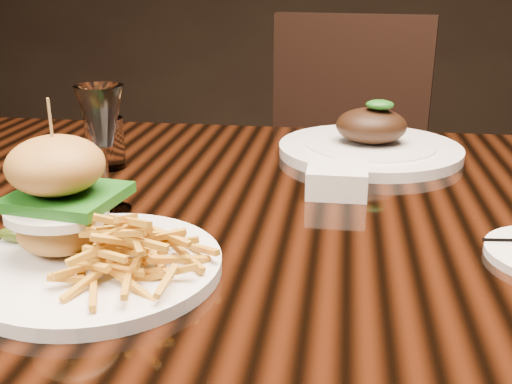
# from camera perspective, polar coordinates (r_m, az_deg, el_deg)

# --- Properties ---
(dining_table) EXTENTS (1.60, 0.90, 0.75)m
(dining_table) POSITION_cam_1_polar(r_m,az_deg,el_deg) (0.86, 3.47, -5.90)
(dining_table) COLOR black
(dining_table) RESTS_ON ground
(burger_plate) EXTENTS (0.27, 0.27, 0.18)m
(burger_plate) POSITION_cam_1_polar(r_m,az_deg,el_deg) (0.65, -15.57, -3.57)
(burger_plate) COLOR white
(burger_plate) RESTS_ON dining_table
(ramekin) EXTENTS (0.10, 0.10, 0.04)m
(ramekin) POSITION_cam_1_polar(r_m,az_deg,el_deg) (0.88, 7.70, 1.16)
(ramekin) COLOR white
(ramekin) RESTS_ON dining_table
(wine_glass) EXTENTS (0.06, 0.06, 0.17)m
(wine_glass) POSITION_cam_1_polar(r_m,az_deg,el_deg) (0.79, -14.50, 6.56)
(wine_glass) COLOR white
(wine_glass) RESTS_ON dining_table
(water_tumbler) EXTENTS (0.06, 0.06, 0.08)m
(water_tumbler) POSITION_cam_1_polar(r_m,az_deg,el_deg) (1.01, -14.15, 4.54)
(water_tumbler) COLOR white
(water_tumbler) RESTS_ON dining_table
(far_dish) EXTENTS (0.32, 0.32, 0.10)m
(far_dish) POSITION_cam_1_polar(r_m,az_deg,el_deg) (1.08, 10.81, 4.49)
(far_dish) COLOR white
(far_dish) RESTS_ON dining_table
(chair_far) EXTENTS (0.53, 0.54, 0.95)m
(chair_far) POSITION_cam_1_polar(r_m,az_deg,el_deg) (1.74, 7.97, 2.60)
(chair_far) COLOR black
(chair_far) RESTS_ON ground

